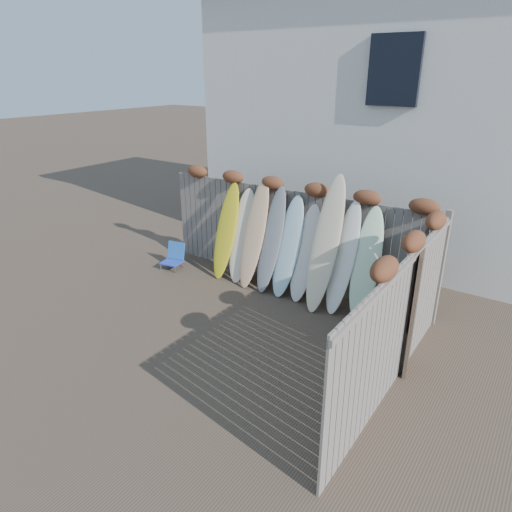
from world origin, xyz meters
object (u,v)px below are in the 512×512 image
Objects in this scene: beach_chair at (174,256)px; lattice_panel at (416,302)px; wooden_crate at (387,342)px; surfboard_0 at (226,231)px.

beach_chair is 0.30× the size of lattice_panel.
wooden_crate is 0.35× the size of lattice_panel.
surfboard_0 is (-4.02, 1.15, 0.68)m from wooden_crate.
lattice_panel is at bearing -7.75° from surfboard_0.
surfboard_0 is (-4.28, 0.82, 0.05)m from lattice_panel.
lattice_panel is at bearing -4.68° from beach_chair.
surfboard_0 is at bearing 164.08° from wooden_crate.
beach_chair is at bearing 171.62° from wooden_crate.
wooden_crate is (5.26, -0.77, 0.07)m from beach_chair.
surfboard_0 is (1.24, 0.37, 0.75)m from beach_chair.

